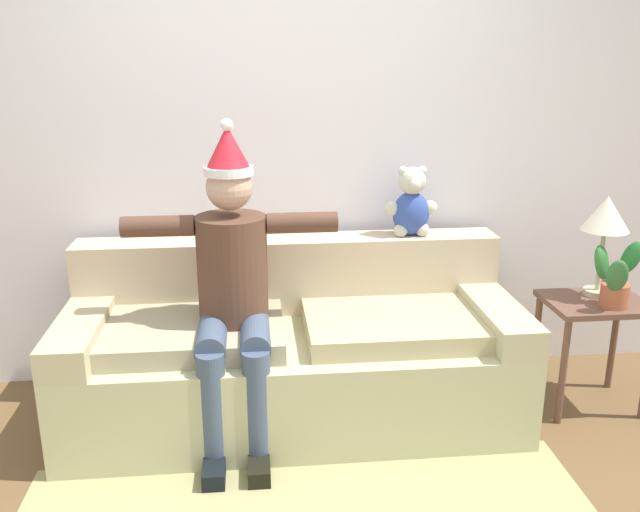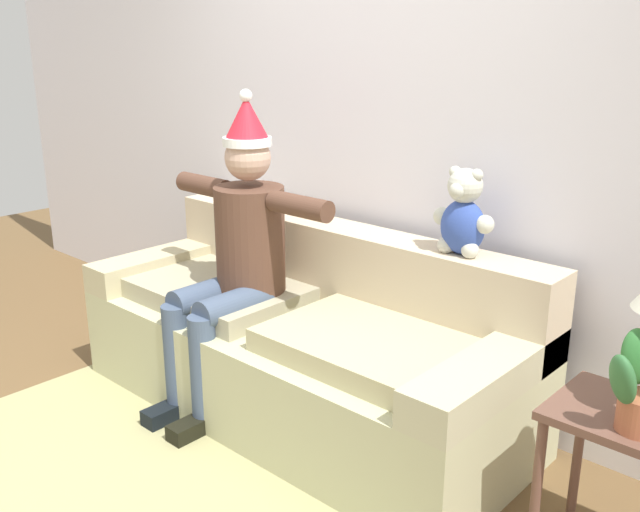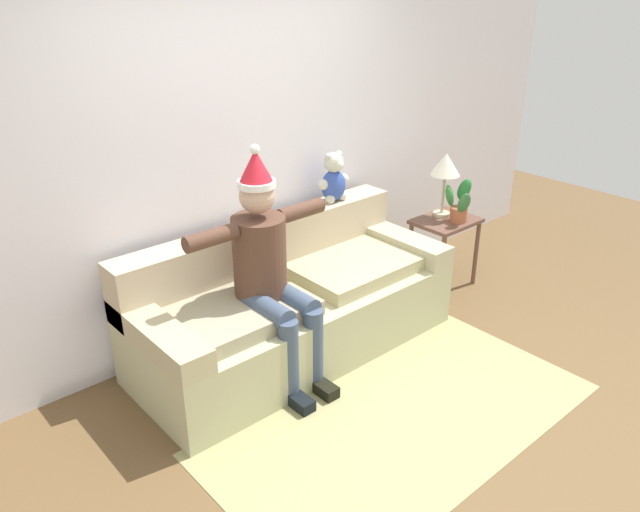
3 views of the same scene
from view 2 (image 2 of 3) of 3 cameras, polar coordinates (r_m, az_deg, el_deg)
The scene contains 7 objects.
ground_plane at distance 3.11m, azimuth -14.80°, elevation -18.26°, with size 10.00×10.00×0.00m, color brown.
back_wall at distance 3.62m, azimuth 4.71°, elevation 10.40°, with size 7.00×0.10×2.70m, color silver.
couch at distance 3.49m, azimuth -1.26°, elevation -7.05°, with size 2.28×0.93×0.87m.
person_seated at distance 3.43m, azimuth -6.82°, elevation 0.39°, with size 1.02×0.77×1.55m.
teddy_bear at distance 3.10m, azimuth 11.42°, elevation 3.19°, with size 0.29×0.17×0.38m.
side_table at distance 2.63m, azimuth 23.64°, elevation -13.76°, with size 0.52×0.40×0.60m.
area_rug at distance 3.09m, azimuth -15.79°, elevation -18.61°, with size 2.41×1.28×0.01m, color tan.
Camera 2 is at (2.20, -1.29, 1.78)m, focal length 39.81 mm.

